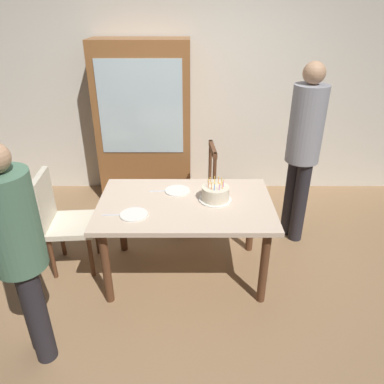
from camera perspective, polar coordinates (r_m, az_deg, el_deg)
name	(u,v)px	position (r m, az deg, el deg)	size (l,w,h in m)	color
ground	(187,272)	(3.49, -0.84, -12.40)	(6.40, 6.40, 0.00)	#93704C
back_wall	(188,89)	(4.62, -0.59, 15.81)	(6.40, 0.10, 2.60)	silver
dining_table	(186,212)	(3.11, -0.92, -3.20)	(1.47, 0.92, 0.74)	beige
birthday_cake	(216,194)	(3.08, 3.80, -0.27)	(0.28, 0.28, 0.19)	silver
plate_near_celebrant	(135,215)	(2.92, -8.98, -3.50)	(0.22, 0.22, 0.01)	white
plate_far_side	(178,191)	(3.24, -2.17, 0.22)	(0.22, 0.22, 0.01)	white
fork_near_celebrant	(114,215)	(2.95, -12.06, -3.53)	(0.18, 0.02, 0.01)	silver
fork_far_side	(160,191)	(3.26, -4.99, 0.16)	(0.18, 0.02, 0.01)	silver
chair_spindle_back	(197,190)	(3.89, 0.74, 0.28)	(0.47, 0.47, 0.95)	beige
chair_upholstered	(61,217)	(3.47, -19.82, -3.73)	(0.48, 0.47, 0.95)	beige
person_celebrant	(19,248)	(2.50, -25.46, -7.94)	(0.32, 0.32, 1.59)	#262328
person_guest	(304,145)	(3.66, 17.18, 7.02)	(0.32, 0.32, 1.80)	#262328
china_cabinet	(145,124)	(4.46, -7.36, 10.55)	(1.10, 0.45, 1.90)	brown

